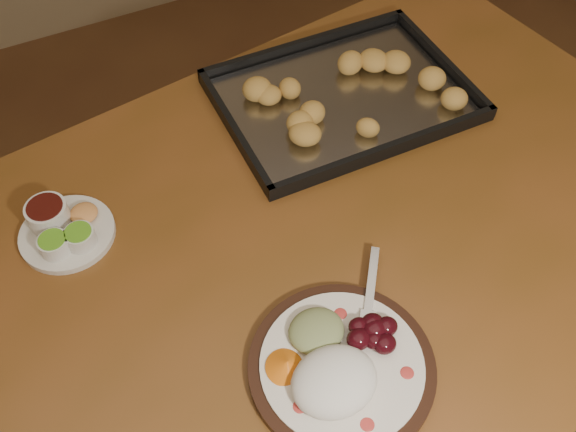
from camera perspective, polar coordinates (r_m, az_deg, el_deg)
dining_table at (r=1.09m, az=-0.27°, el=-5.99°), size 1.62×1.11×0.75m
dinner_plate at (r=0.89m, az=4.51°, el=-13.06°), size 0.27×0.28×0.06m
condiment_saucer at (r=1.07m, az=-19.41°, el=-1.04°), size 0.15×0.15×0.05m
baking_tray at (r=1.23m, az=4.85°, el=10.72°), size 0.46×0.34×0.05m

